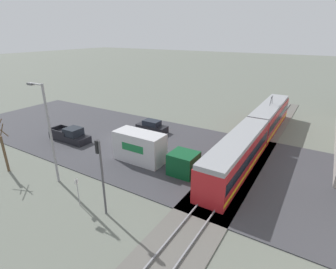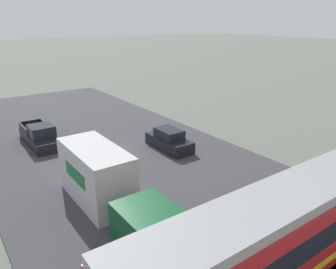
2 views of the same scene
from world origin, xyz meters
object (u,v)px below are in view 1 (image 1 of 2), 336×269
Objects in this scene: street_tree at (4,149)px; street_lamp_mid_block at (48,129)px; pickup_truck at (70,135)px; light_rail_tram at (256,132)px; traffic_light_pole at (101,169)px; sedan_car_0 at (152,127)px; no_parking_sign at (78,190)px; box_truck at (150,151)px.

street_tree is 6.45m from street_lamp_mid_block.
pickup_truck is 8.58m from street_tree.
light_rail_tram is 22.35m from street_lamp_mid_block.
traffic_light_pole is 0.66× the size of street_lamp_mid_block.
sedan_car_0 is 17.84m from traffic_light_pole.
light_rail_tram reaches higher than no_parking_sign.
street_lamp_mid_block is 6.13m from no_parking_sign.
sedan_car_0 is at bearing -79.26° from light_rail_tram.
traffic_light_pole is 1.14× the size of street_tree.
traffic_light_pole is at bearing -18.67° from light_rail_tram.
pickup_truck is 1.32× the size of sedan_car_0.
light_rail_tram is 3.16× the size of street_lamp_mid_block.
street_tree is at bearing -90.51° from no_parking_sign.
street_lamp_mid_block is (-1.35, 5.68, 2.75)m from street_tree.
sedan_car_0 is 0.82× the size of street_tree.
street_lamp_mid_block reaches higher than street_tree.
street_lamp_mid_block is at bearing -0.74° from sedan_car_0.
box_truck reaches higher than sedan_car_0.
light_rail_tram is 4.77× the size of traffic_light_pole.
light_rail_tram is 3.11× the size of box_truck.
light_rail_tram is 5.42× the size of street_tree.
pickup_truck is at bearing -173.11° from street_tree.
pickup_truck is at bearing -136.37° from street_lamp_mid_block.
street_lamp_mid_block is at bearing 103.36° from street_tree.
street_lamp_mid_block is at bearing -107.17° from no_parking_sign.
light_rail_tram is 22.74m from pickup_truck.
light_rail_tram reaches higher than sedan_car_0.
light_rail_tram is at bearing 100.74° from sedan_car_0.
sedan_car_0 is 15.65m from street_lamp_mid_block.
box_truck is at bearing 33.55° from sedan_car_0.
traffic_light_pole is (18.65, -6.30, 2.06)m from light_rail_tram.
pickup_truck reaches higher than sedan_car_0.
sedan_car_0 is (-8.01, 6.88, -0.01)m from pickup_truck.
box_truck is 14.00m from street_tree.
light_rail_tram is at bearing 161.33° from traffic_light_pole.
traffic_light_pole reaches higher than sedan_car_0.
box_truck is 8.78m from traffic_light_pole.
pickup_truck is 14.17m from no_parking_sign.
box_truck is 9.44m from sedan_car_0.
light_rail_tram is 20.91m from no_parking_sign.
box_truck is 8.65m from no_parking_sign.
light_rail_tram reaches higher than box_truck.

